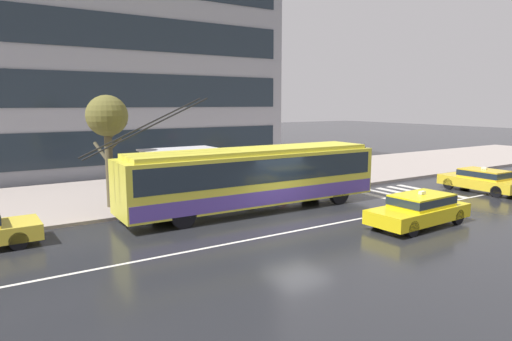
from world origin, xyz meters
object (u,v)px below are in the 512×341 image
trolleybus (254,176)px  pedestrian_at_shelter (284,157)px  taxi_cross_traffic (482,179)px  street_tree_bare (107,119)px  taxi_oncoming_near (420,208)px  pedestrian_walking_past (204,175)px  pedestrian_waiting_by_pole (249,165)px  bus_shelter (177,161)px  pedestrian_approaching_curb (277,161)px

trolleybus → pedestrian_at_shelter: bearing=40.7°
taxi_cross_traffic → street_tree_bare: bearing=159.7°
taxi_oncoming_near → pedestrian_at_shelter: (0.37, 9.72, 1.07)m
pedestrian_walking_past → pedestrian_waiting_by_pole: bearing=-38.3°
trolleybus → pedestrian_walking_past: size_ratio=8.20×
taxi_oncoming_near → taxi_cross_traffic: bearing=16.7°
street_tree_bare → pedestrian_waiting_by_pole: bearing=-8.1°
bus_shelter → pedestrian_walking_past: (1.76, 0.62, -0.93)m
bus_shelter → pedestrian_walking_past: 2.09m
trolleybus → pedestrian_approaching_curb: trolleybus is taller
trolleybus → pedestrian_at_shelter: trolleybus is taller
pedestrian_at_shelter → pedestrian_approaching_curb: (-1.68, -1.66, 0.05)m
pedestrian_at_shelter → taxi_cross_traffic: bearing=-40.1°
trolleybus → taxi_oncoming_near: 7.20m
bus_shelter → pedestrian_at_shelter: bus_shelter is taller
pedestrian_walking_past → pedestrian_waiting_by_pole: 2.45m
bus_shelter → pedestrian_walking_past: bearing=19.5°
trolleybus → pedestrian_waiting_by_pole: bearing=63.3°
pedestrian_at_shelter → pedestrian_waiting_by_pole: (-3.21, -1.23, -0.06)m
trolleybus → taxi_cross_traffic: bearing=-13.6°
pedestrian_walking_past → pedestrian_at_shelter: bearing=-2.8°
pedestrian_at_shelter → street_tree_bare: 10.39m
taxi_oncoming_near → pedestrian_approaching_curb: size_ratio=2.27×
pedestrian_approaching_curb → pedestrian_walking_past: pedestrian_approaching_curb is taller
bus_shelter → pedestrian_waiting_by_pole: size_ratio=1.90×
pedestrian_walking_past → street_tree_bare: street_tree_bare is taller
street_tree_bare → taxi_oncoming_near: bearing=-44.2°
taxi_cross_traffic → pedestrian_waiting_by_pole: pedestrian_waiting_by_pole is taller
taxi_cross_traffic → taxi_oncoming_near: bearing=-163.3°
trolleybus → street_tree_bare: (-5.53, 3.70, 2.59)m
street_tree_bare → pedestrian_approaching_curb: bearing=-9.5°
taxi_oncoming_near → pedestrian_waiting_by_pole: size_ratio=2.39×
bus_shelter → pedestrian_waiting_by_pole: bus_shelter is taller
pedestrian_approaching_curb → pedestrian_walking_past: 3.96m
taxi_cross_traffic → pedestrian_approaching_curb: bearing=151.7°
trolleybus → taxi_oncoming_near: size_ratio=2.95×
taxi_cross_traffic → trolleybus: bearing=166.4°
taxi_cross_traffic → bus_shelter: size_ratio=1.17×
taxi_oncoming_near → bus_shelter: (-6.47, 9.35, 1.36)m
pedestrian_approaching_curb → street_tree_bare: (-8.43, 1.42, 2.34)m
bus_shelter → pedestrian_approaching_curb: bearing=-13.9°
bus_shelter → pedestrian_at_shelter: (6.85, 0.38, -0.29)m
pedestrian_walking_past → pedestrian_waiting_by_pole: (1.87, -1.47, 0.58)m
taxi_cross_traffic → street_tree_bare: 20.04m
taxi_oncoming_near → pedestrian_walking_past: 11.03m
pedestrian_at_shelter → pedestrian_waiting_by_pole: size_ratio=1.04×
taxi_cross_traffic → pedestrian_approaching_curb: size_ratio=2.11×
street_tree_bare → trolleybus: bearing=-33.7°
taxi_oncoming_near → bus_shelter: 11.45m
pedestrian_waiting_by_pole → trolleybus: bearing=-116.7°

